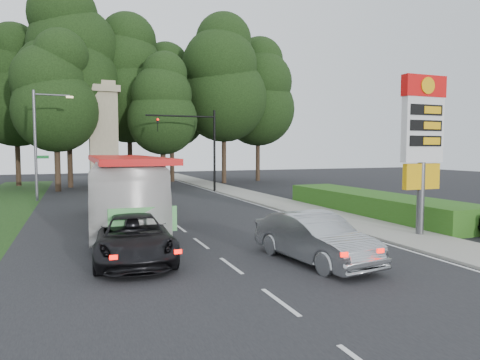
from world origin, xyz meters
name	(u,v)px	position (x,y,z in m)	size (l,w,h in m)	color
ground	(236,270)	(0.00, 0.00, 0.00)	(120.00, 120.00, 0.00)	black
road_surface	(162,215)	(0.00, 12.00, 0.01)	(14.00, 80.00, 0.02)	black
sidewalk_right	(294,207)	(8.50, 12.00, 0.06)	(3.00, 80.00, 0.12)	gray
hedge	(373,204)	(11.50, 8.00, 0.60)	(3.00, 14.00, 1.20)	#2A5416
gas_station_pylon	(423,133)	(9.20, 1.99, 4.45)	(2.10, 0.45, 6.85)	#59595E
traffic_signal_mast	(200,139)	(5.68, 24.00, 4.67)	(6.10, 0.35, 7.20)	black
streetlight_signs	(38,140)	(-6.99, 22.01, 4.44)	(2.75, 0.98, 8.00)	#59595E
monument	(103,135)	(-2.00, 30.00, 5.10)	(3.00, 3.00, 10.05)	gray
tree_west_near	(15,88)	(-10.00, 37.00, 10.02)	(8.40, 8.40, 16.50)	#2D2116
tree_center_left	(67,64)	(-5.00, 33.00, 12.02)	(10.08, 10.08, 19.80)	#2D2116
tree_center_right	(129,81)	(1.00, 35.00, 11.02)	(9.24, 9.24, 18.15)	#2D2116
tree_east_near	(171,98)	(6.00, 37.00, 9.68)	(8.12, 8.12, 15.95)	#2D2116
tree_east_mid	(224,80)	(11.00, 33.00, 11.35)	(9.52, 9.52, 18.70)	#2D2116
tree_far_east	(258,94)	(16.00, 35.00, 10.35)	(8.68, 8.68, 17.05)	#2D2116
tree_monument_left	(55,93)	(-6.00, 29.00, 8.68)	(7.28, 7.28, 14.30)	#2D2116
tree_monument_right	(162,105)	(3.50, 29.50, 8.01)	(6.72, 6.72, 13.20)	#2D2116
transit_bus	(124,192)	(-2.36, 9.17, 1.70)	(2.86, 12.22, 3.40)	white
sedan_silver	(315,238)	(2.77, -0.02, 0.82)	(1.73, 4.95, 1.63)	#9A9DA1
suv_charcoal	(134,238)	(-2.80, 2.44, 0.76)	(2.53, 5.48, 1.52)	black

